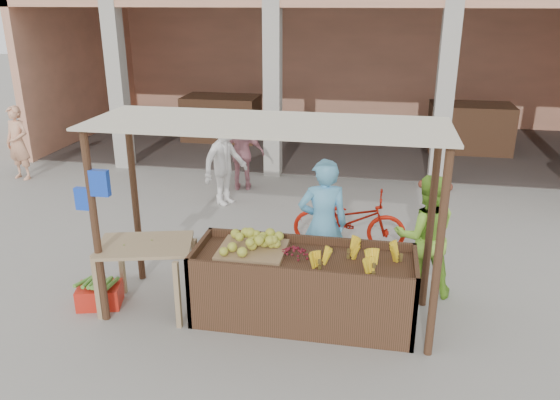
% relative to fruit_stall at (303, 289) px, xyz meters
% --- Properties ---
extents(ground, '(60.00, 60.00, 0.00)m').
position_rel_fruit_stall_xyz_m(ground, '(-0.50, 0.00, -0.40)').
color(ground, gray).
rests_on(ground, ground).
extents(market_building, '(14.40, 6.40, 4.20)m').
position_rel_fruit_stall_xyz_m(market_building, '(-0.45, 8.93, 2.30)').
color(market_building, '#F1A17E').
rests_on(market_building, ground).
extents(fruit_stall, '(2.60, 0.95, 0.80)m').
position_rel_fruit_stall_xyz_m(fruit_stall, '(0.00, 0.00, 0.00)').
color(fruit_stall, '#503020').
rests_on(fruit_stall, ground).
extents(stall_awning, '(4.09, 1.35, 2.39)m').
position_rel_fruit_stall_xyz_m(stall_awning, '(-0.51, 0.06, 1.58)').
color(stall_awning, '#503020').
rests_on(stall_awning, ground).
extents(banana_heap, '(1.03, 0.56, 0.19)m').
position_rel_fruit_stall_xyz_m(banana_heap, '(0.63, -0.02, 0.49)').
color(banana_heap, yellow).
rests_on(banana_heap, fruit_stall).
extents(melon_tray, '(0.79, 0.68, 0.21)m').
position_rel_fruit_stall_xyz_m(melon_tray, '(-0.63, 0.06, 0.50)').
color(melon_tray, '#91704B').
rests_on(melon_tray, fruit_stall).
extents(berry_heap, '(0.40, 0.33, 0.13)m').
position_rel_fruit_stall_xyz_m(berry_heap, '(-0.12, 0.05, 0.46)').
color(berry_heap, maroon).
rests_on(berry_heap, fruit_stall).
extents(side_table, '(1.26, 0.99, 0.90)m').
position_rel_fruit_stall_xyz_m(side_table, '(-1.91, -0.14, 0.35)').
color(side_table, tan).
rests_on(side_table, ground).
extents(papaya_pile, '(0.63, 0.36, 0.18)m').
position_rel_fruit_stall_xyz_m(papaya_pile, '(-1.91, -0.14, 0.59)').
color(papaya_pile, '#478F2F').
rests_on(papaya_pile, side_table).
extents(red_crate, '(0.61, 0.51, 0.27)m').
position_rel_fruit_stall_xyz_m(red_crate, '(-2.57, -0.17, -0.26)').
color(red_crate, red).
rests_on(red_crate, ground).
extents(plantain_bundle, '(0.41, 0.29, 0.08)m').
position_rel_fruit_stall_xyz_m(plantain_bundle, '(-2.57, -0.17, -0.09)').
color(plantain_bundle, '#599335').
rests_on(plantain_bundle, red_crate).
extents(produce_sacks, '(1.01, 0.76, 0.62)m').
position_rel_fruit_stall_xyz_m(produce_sacks, '(1.97, 5.29, -0.09)').
color(produce_sacks, maroon).
rests_on(produce_sacks, ground).
extents(vendor_blue, '(0.83, 0.69, 1.91)m').
position_rel_fruit_stall_xyz_m(vendor_blue, '(0.13, 0.83, 0.56)').
color(vendor_blue, '#61B7E8').
rests_on(vendor_blue, ground).
extents(vendor_green, '(0.89, 0.60, 1.72)m').
position_rel_fruit_stall_xyz_m(vendor_green, '(1.43, 0.91, 0.46)').
color(vendor_green, '#86C736').
rests_on(vendor_green, ground).
extents(motorcycle, '(0.64, 1.82, 0.95)m').
position_rel_fruit_stall_xyz_m(motorcycle, '(0.40, 2.14, 0.07)').
color(motorcycle, '#AA1608').
rests_on(motorcycle, ground).
extents(shopper_a, '(1.06, 1.32, 1.84)m').
position_rel_fruit_stall_xyz_m(shopper_a, '(-2.01, 3.67, 0.52)').
color(shopper_a, white).
rests_on(shopper_a, ground).
extents(shopper_b, '(1.01, 0.65, 1.59)m').
position_rel_fruit_stall_xyz_m(shopper_b, '(-1.90, 4.55, 0.39)').
color(shopper_b, '#C27B85').
rests_on(shopper_b, ground).
extents(shopper_e, '(0.70, 0.58, 1.64)m').
position_rel_fruit_stall_xyz_m(shopper_e, '(-6.77, 4.36, 0.42)').
color(shopper_e, '#EDA47C').
rests_on(shopper_e, ground).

